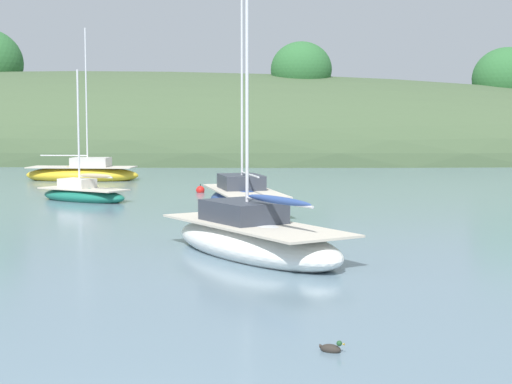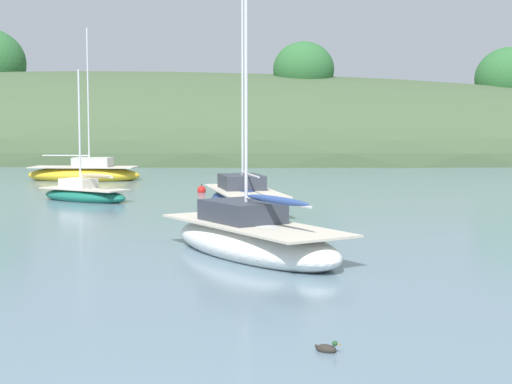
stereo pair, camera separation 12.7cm
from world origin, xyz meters
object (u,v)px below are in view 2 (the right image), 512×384
Objects in this scene: sailboat_teal_outer at (252,239)px; mooring_buoy_outer at (202,190)px; duck_lone_right at (327,349)px; sailboat_grey_yawl at (85,173)px; sailboat_black_sloop at (244,201)px; sailboat_orange_cutter at (84,194)px.

sailboat_teal_outer is 15.81× the size of mooring_buoy_outer.
mooring_buoy_outer is 28.79m from duck_lone_right.
duck_lone_right is at bearing -67.25° from sailboat_grey_yawl.
sailboat_teal_outer is 10.61m from sailboat_black_sloop.
mooring_buoy_outer is at bearing -42.30° from sailboat_grey_yawl.
mooring_buoy_outer reaches higher than duck_lone_right.
sailboat_black_sloop is at bearing 99.78° from duck_lone_right.
sailboat_teal_outer is 1.38× the size of sailboat_orange_cutter.
mooring_buoy_outer is at bearing 110.16° from sailboat_black_sloop.
sailboat_teal_outer is at bearing -76.87° from mooring_buoy_outer.
sailboat_orange_cutter is 6.69m from mooring_buoy_outer.
sailboat_grey_yawl is 0.98× the size of sailboat_black_sloop.
sailboat_black_sloop is at bearing -54.29° from sailboat_grey_yawl.
sailboat_grey_yawl is at bearing 125.71° from sailboat_black_sloop.
sailboat_orange_cutter is at bearing 115.63° from duck_lone_right.
mooring_buoy_outer is at bearing 45.31° from sailboat_orange_cutter.
sailboat_orange_cutter reaches higher than mooring_buoy_outer.
sailboat_teal_outer is (12.96, -26.71, 0.01)m from sailboat_grey_yawl.
sailboat_orange_cutter is (-7.79, 3.66, -0.12)m from sailboat_black_sloop.
sailboat_black_sloop is (-1.33, 10.52, 0.00)m from sailboat_teal_outer.
sailboat_teal_outer is at bearing -57.25° from sailboat_orange_cutter.
sailboat_grey_yawl is 23.15× the size of duck_lone_right.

